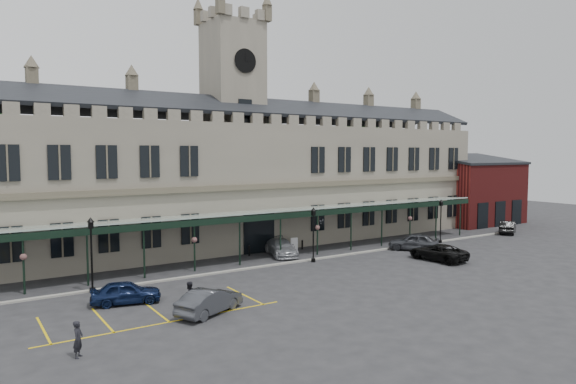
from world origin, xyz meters
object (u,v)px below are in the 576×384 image
clock_tower (233,114)px  lamp_post_mid (313,230)px  car_right_a (414,242)px  person_b (189,296)px  car_taxi (281,247)px  car_van (438,252)px  traffic_cone (442,257)px  car_right_b (508,227)px  station_building (234,181)px  lamp_post_right (441,217)px  person_a (78,339)px  car_left_a (126,292)px  car_left_b (210,301)px  sign_board (294,245)px  lamp_post_left (91,248)px

clock_tower → lamp_post_mid: size_ratio=5.27×
car_right_a → person_b: 26.00m
car_taxi → car_van: (10.22, -9.25, -0.03)m
traffic_cone → person_b: size_ratio=0.36×
clock_tower → car_taxi: (1.00, -7.31, -12.37)m
car_right_a → car_right_b: (16.74, 1.18, -0.07)m
station_building → traffic_cone: bearing=-56.0°
lamp_post_right → person_a: bearing=-163.7°
car_left_a → car_right_b: bearing=-71.4°
person_a → car_right_b: bearing=-44.3°
lamp_post_right → car_left_b: 31.03m
clock_tower → person_a: clock_tower is taller
car_left_b → car_taxi: (12.50, 11.91, 0.01)m
clock_tower → sign_board: bearing=-64.5°
sign_board → car_left_b: 19.39m
clock_tower → lamp_post_left: size_ratio=4.89×
lamp_post_right → traffic_cone: bearing=-139.0°
lamp_post_mid → sign_board: lamp_post_mid is taller
car_left_a → person_a: 8.36m
lamp_post_right → car_right_a: lamp_post_right is taller
traffic_cone → car_taxi: car_taxi is taller
station_building → car_left_a: size_ratio=14.32×
lamp_post_mid → lamp_post_right: 16.52m
clock_tower → car_right_a: size_ratio=5.21×
traffic_cone → car_left_a: (-26.35, 2.32, 0.40)m
clock_tower → person_b: (-12.30, -18.11, -12.23)m
lamp_post_left → lamp_post_right: size_ratio=1.12×
car_van → car_right_b: car_right_b is taller
sign_board → person_a: (-22.25, -15.41, 0.22)m
sign_board → lamp_post_right: bearing=-12.6°
station_building → traffic_cone: 21.20m
station_building → car_left_a: 21.64m
lamp_post_left → person_b: lamp_post_left is taller
car_left_a → car_right_b: size_ratio=0.94×
lamp_post_right → car_taxi: bearing=168.5°
lamp_post_left → car_left_a: lamp_post_left is taller
lamp_post_right → person_a: (-37.52, -10.97, -1.83)m
car_right_a → car_right_b: 16.78m
traffic_cone → person_a: 30.94m
car_left_a → car_van: 26.30m
sign_board → person_a: person_a is taller
station_building → car_right_a: bearing=-42.8°
car_left_b → car_right_a: size_ratio=0.94×
lamp_post_mid → car_right_a: size_ratio=0.99×
person_a → car_taxi: bearing=-21.2°
lamp_post_mid → traffic_cone: lamp_post_mid is taller
car_van → car_right_b: 19.35m
car_van → person_a: person_a is taller
lamp_post_left → lamp_post_mid: bearing=-1.1°
clock_tower → car_right_b: (29.74, -10.95, -12.37)m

